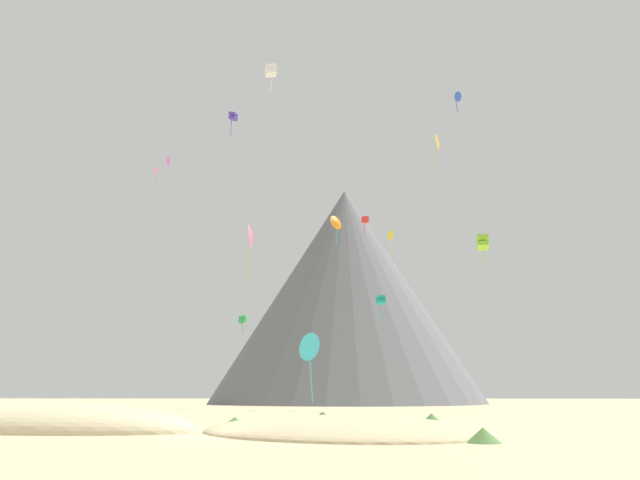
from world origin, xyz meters
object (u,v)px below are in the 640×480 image
kite_rainbow_mid (252,236)px  kite_cyan_low (309,347)px  bush_near_right (56,430)px  kite_magenta_high (169,161)px  kite_gold_high (437,142)px  bush_low_patch (235,424)px  kite_lime_mid (483,242)px  kite_teal_mid (381,300)px  kite_yellow_mid (390,237)px  bush_far_left (432,417)px  rock_massif (342,300)px  bush_scatter_east (385,422)px  kite_green_low (243,319)px  kite_indigo_high (233,117)px  kite_white_high (271,71)px  kite_blue_high (457,97)px  kite_orange_high (336,222)px  kite_red_high (365,220)px  bush_ridge_crest (323,419)px  kite_pink_high (155,174)px  bush_mid_center (483,435)px

kite_rainbow_mid → kite_cyan_low: 14.85m
bush_near_right → kite_magenta_high: size_ratio=1.59×
bush_near_right → kite_gold_high: (28.59, 33.96, 32.38)m
bush_low_patch → kite_lime_mid: bearing=46.7°
bush_near_right → kite_teal_mid: (21.79, 45.40, 14.32)m
kite_yellow_mid → bush_near_right: bearing=158.4°
bush_far_left → rock_massif: rock_massif is taller
bush_scatter_east → kite_green_low: kite_green_low is taller
kite_lime_mid → kite_indigo_high: bearing=160.8°
kite_white_high → rock_massif: bearing=-21.4°
kite_yellow_mid → kite_blue_high: (8.30, -15.25, 15.26)m
kite_orange_high → kite_cyan_low: size_ratio=0.83×
kite_green_low → kite_red_high: bearing=101.1°
bush_ridge_crest → kite_gold_high: bearing=63.1°
kite_cyan_low → kite_yellow_mid: kite_yellow_mid is taller
rock_massif → kite_green_low: size_ratio=26.81×
bush_low_patch → kite_rainbow_mid: bearing=97.5°
kite_orange_high → kite_green_low: 20.75m
bush_scatter_east → kite_gold_high: size_ratio=0.41×
bush_low_patch → kite_teal_mid: (11.57, 42.71, 14.09)m
bush_far_left → kite_gold_high: kite_gold_high is taller
kite_cyan_low → kite_pink_high: size_ratio=1.27×
kite_rainbow_mid → kite_pink_high: bearing=32.8°
rock_massif → bush_near_right: bearing=-99.2°
bush_ridge_crest → kite_pink_high: bearing=122.3°
kite_red_high → kite_indigo_high: bearing=-147.6°
kite_orange_high → kite_cyan_low: kite_orange_high is taller
bush_low_patch → kite_orange_high: size_ratio=0.48×
kite_cyan_low → bush_mid_center: bearing=63.8°
bush_scatter_east → kite_indigo_high: size_ratio=0.49×
kite_orange_high → kite_yellow_mid: kite_orange_high is taller
bush_ridge_crest → rock_massif: (0.28, 89.71, 21.94)m
kite_white_high → kite_cyan_low: bearing=-168.1°
bush_scatter_east → kite_rainbow_mid: (-12.42, 16.71, 17.72)m
kite_rainbow_mid → kite_magenta_high: (-12.15, 8.94, 12.11)m
bush_scatter_east → kite_magenta_high: (-24.57, 25.65, 29.84)m
kite_lime_mid → kite_teal_mid: (-9.72, 20.08, -3.02)m
bush_far_left → kite_pink_high: kite_pink_high is taller
bush_low_patch → rock_massif: size_ratio=0.03×
bush_scatter_east → kite_orange_high: bearing=95.1°
bush_mid_center → kite_rainbow_mid: kite_rainbow_mid is taller
bush_ridge_crest → kite_rainbow_mid: bearing=117.3°
bush_near_right → kite_lime_mid: (31.51, 25.32, 17.34)m
bush_scatter_east → kite_cyan_low: kite_cyan_low is taller
bush_scatter_east → bush_near_right: bearing=-160.4°
kite_white_high → bush_low_patch: bearing=168.6°
kite_lime_mid → kite_yellow_mid: size_ratio=0.83×
kite_rainbow_mid → kite_pink_high: size_ratio=1.34×
kite_cyan_low → kite_blue_high: bearing=177.8°
bush_near_right → bush_mid_center: bearing=-13.7°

